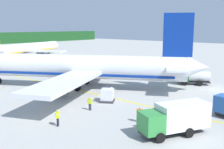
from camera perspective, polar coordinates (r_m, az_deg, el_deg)
ground at (r=76.32m, az=-15.06°, el=2.27°), size 240.00×320.00×0.20m
airliner_foreground at (r=44.16m, az=-7.56°, el=1.58°), size 31.93×37.64×11.90m
airliner_mid_apron at (r=92.45m, az=-17.59°, el=5.29°), size 33.81×28.29×9.90m
service_truck_baggage at (r=25.76m, az=13.30°, el=-8.88°), size 6.92×5.02×2.96m
service_truck_pushback at (r=48.36m, az=16.74°, el=-0.42°), size 4.43×5.68×2.40m
cargo_container_near at (r=35.83m, az=-0.94°, el=-4.43°), size 2.43×2.43×1.89m
crew_marshaller at (r=28.42m, az=5.85°, el=-8.21°), size 0.49×0.47×1.67m
crew_loader_left at (r=32.30m, az=-4.71°, el=-5.94°), size 0.38×0.59×1.65m
crew_loader_right at (r=27.76m, az=-11.47°, el=-8.70°), size 0.60×0.36×1.75m
apron_guide_line at (r=40.73m, az=-4.57°, el=-3.95°), size 0.30×60.00×0.01m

